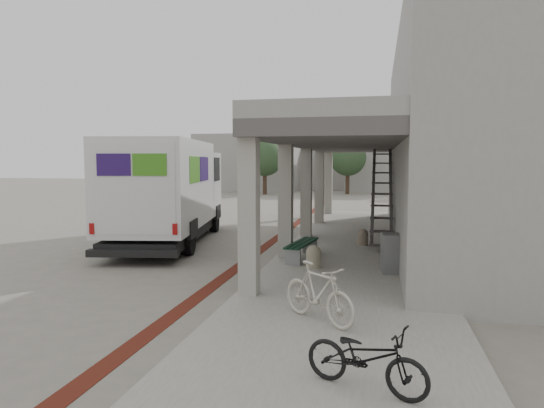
% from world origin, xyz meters
% --- Properties ---
extents(ground, '(120.00, 120.00, 0.00)m').
position_xyz_m(ground, '(0.00, 0.00, 0.00)').
color(ground, slate).
rests_on(ground, ground).
extents(bike_lane_stripe, '(0.35, 40.00, 0.01)m').
position_xyz_m(bike_lane_stripe, '(1.00, 2.00, 0.01)').
color(bike_lane_stripe, '#501A10').
rests_on(bike_lane_stripe, ground).
extents(sidewalk, '(4.40, 28.00, 0.12)m').
position_xyz_m(sidewalk, '(4.00, 0.00, 0.06)').
color(sidewalk, gray).
rests_on(sidewalk, ground).
extents(transit_building, '(7.60, 17.00, 7.00)m').
position_xyz_m(transit_building, '(6.83, 4.50, 3.40)').
color(transit_building, gray).
rests_on(transit_building, ground).
extents(distant_backdrop, '(28.00, 10.00, 6.50)m').
position_xyz_m(distant_backdrop, '(-2.84, 35.89, 2.70)').
color(distant_backdrop, '#999691').
rests_on(distant_backdrop, ground).
extents(tree_left, '(3.20, 3.20, 4.80)m').
position_xyz_m(tree_left, '(-5.00, 28.00, 3.18)').
color(tree_left, '#38281C').
rests_on(tree_left, ground).
extents(tree_mid, '(3.20, 3.20, 4.80)m').
position_xyz_m(tree_mid, '(2.00, 30.00, 3.18)').
color(tree_mid, '#38281C').
rests_on(tree_mid, ground).
extents(tree_right, '(3.20, 3.20, 4.80)m').
position_xyz_m(tree_right, '(10.00, 29.00, 3.18)').
color(tree_right, '#38281C').
rests_on(tree_right, ground).
extents(fedex_truck, '(3.90, 8.57, 3.52)m').
position_xyz_m(fedex_truck, '(-2.48, 2.68, 1.88)').
color(fedex_truck, black).
rests_on(fedex_truck, ground).
extents(bench, '(0.71, 2.06, 0.47)m').
position_xyz_m(bench, '(2.60, 0.32, 0.46)').
color(bench, gray).
rests_on(bench, sidewalk).
extents(bollard_near, '(0.39, 0.39, 0.58)m').
position_xyz_m(bollard_near, '(3.06, -0.71, 0.41)').
color(bollard_near, gray).
rests_on(bollard_near, sidewalk).
extents(bollard_far, '(0.36, 0.36, 0.54)m').
position_xyz_m(bollard_far, '(4.20, 2.98, 0.39)').
color(bollard_far, gray).
rests_on(bollard_far, sidewalk).
extents(utility_cabinet, '(0.50, 0.63, 0.96)m').
position_xyz_m(utility_cabinet, '(5.00, -0.89, 0.60)').
color(utility_cabinet, slate).
rests_on(utility_cabinet, sidewalk).
extents(bicycle_black, '(1.63, 1.06, 0.81)m').
position_xyz_m(bicycle_black, '(4.56, -7.31, 0.53)').
color(bicycle_black, black).
rests_on(bicycle_black, sidewalk).
extents(bicycle_cream, '(1.60, 1.45, 1.01)m').
position_xyz_m(bicycle_cream, '(3.71, -4.96, 0.63)').
color(bicycle_cream, '#B9B3A2').
rests_on(bicycle_cream, sidewalk).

